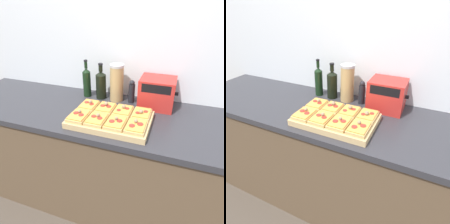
# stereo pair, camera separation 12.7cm
# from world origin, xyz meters

# --- Properties ---
(wall_back) EXTENTS (6.00, 0.06, 2.50)m
(wall_back) POSITION_xyz_m (0.00, 0.67, 1.25)
(wall_back) COLOR silver
(wall_back) RESTS_ON ground_plane
(kitchen_counter) EXTENTS (2.63, 0.67, 0.89)m
(kitchen_counter) POSITION_xyz_m (0.00, 0.32, 0.45)
(kitchen_counter) COLOR brown
(kitchen_counter) RESTS_ON ground_plane
(cutting_board) EXTENTS (0.50, 0.33, 0.04)m
(cutting_board) POSITION_xyz_m (-0.02, 0.20, 0.91)
(cutting_board) COLOR tan
(cutting_board) RESTS_ON kitchen_counter
(pizza_slice_back_left) EXTENTS (0.11, 0.15, 0.05)m
(pizza_slice_back_left) POSITION_xyz_m (-0.21, 0.28, 0.95)
(pizza_slice_back_left) COLOR tan
(pizza_slice_back_left) RESTS_ON cutting_board
(pizza_slice_back_midleft) EXTENTS (0.11, 0.15, 0.06)m
(pizza_slice_back_midleft) POSITION_xyz_m (-0.09, 0.28, 0.95)
(pizza_slice_back_midleft) COLOR tan
(pizza_slice_back_midleft) RESTS_ON cutting_board
(pizza_slice_back_midright) EXTENTS (0.11, 0.15, 0.05)m
(pizza_slice_back_midright) POSITION_xyz_m (0.04, 0.28, 0.95)
(pizza_slice_back_midright) COLOR tan
(pizza_slice_back_midright) RESTS_ON cutting_board
(pizza_slice_back_right) EXTENTS (0.11, 0.15, 0.05)m
(pizza_slice_back_right) POSITION_xyz_m (0.16, 0.28, 0.95)
(pizza_slice_back_right) COLOR tan
(pizza_slice_back_right) RESTS_ON cutting_board
(pizza_slice_front_left) EXTENTS (0.11, 0.15, 0.05)m
(pizza_slice_front_left) POSITION_xyz_m (-0.21, 0.12, 0.95)
(pizza_slice_front_left) COLOR tan
(pizza_slice_front_left) RESTS_ON cutting_board
(pizza_slice_front_midleft) EXTENTS (0.11, 0.15, 0.05)m
(pizza_slice_front_midleft) POSITION_xyz_m (-0.09, 0.12, 0.95)
(pizza_slice_front_midleft) COLOR tan
(pizza_slice_front_midleft) RESTS_ON cutting_board
(pizza_slice_front_midright) EXTENTS (0.11, 0.15, 0.05)m
(pizza_slice_front_midright) POSITION_xyz_m (0.04, 0.12, 0.95)
(pizza_slice_front_midright) COLOR tan
(pizza_slice_front_midright) RESTS_ON cutting_board
(pizza_slice_front_right) EXTENTS (0.11, 0.15, 0.05)m
(pizza_slice_front_right) POSITION_xyz_m (0.16, 0.12, 0.95)
(pizza_slice_front_right) COLOR tan
(pizza_slice_front_right) RESTS_ON cutting_board
(olive_oil_bottle) EXTENTS (0.06, 0.06, 0.29)m
(olive_oil_bottle) POSITION_xyz_m (-0.34, 0.53, 1.01)
(olive_oil_bottle) COLOR black
(olive_oil_bottle) RESTS_ON kitchen_counter
(wine_bottle) EXTENTS (0.08, 0.08, 0.28)m
(wine_bottle) POSITION_xyz_m (-0.22, 0.53, 1.01)
(wine_bottle) COLOR black
(wine_bottle) RESTS_ON kitchen_counter
(grain_jar_tall) EXTENTS (0.11, 0.11, 0.28)m
(grain_jar_tall) POSITION_xyz_m (-0.09, 0.53, 1.03)
(grain_jar_tall) COLOR tan
(grain_jar_tall) RESTS_ON kitchen_counter
(pepper_mill) EXTENTS (0.05, 0.05, 0.18)m
(pepper_mill) POSITION_xyz_m (0.03, 0.53, 0.98)
(pepper_mill) COLOR black
(pepper_mill) RESTS_ON kitchen_counter
(toaster_oven) EXTENTS (0.27, 0.20, 0.22)m
(toaster_oven) POSITION_xyz_m (0.22, 0.52, 1.00)
(toaster_oven) COLOR red
(toaster_oven) RESTS_ON kitchen_counter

